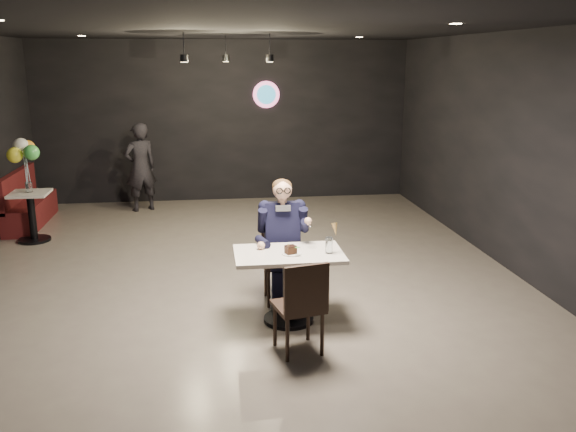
{
  "coord_description": "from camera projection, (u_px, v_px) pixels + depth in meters",
  "views": [
    {
      "loc": [
        -0.32,
        -7.15,
        2.66
      ],
      "look_at": [
        0.53,
        -0.71,
        0.98
      ],
      "focal_mm": 38.0,
      "sensor_mm": 36.0,
      "label": 1
    }
  ],
  "objects": [
    {
      "name": "mint_leaf",
      "position": [
        298.0,
        247.0,
        6.04
      ],
      "size": [
        0.06,
        0.04,
        0.01
      ],
      "primitive_type": "ellipsoid",
      "color": "green",
      "rests_on": "cake_slice"
    },
    {
      "name": "booth_bench",
      "position": [
        29.0,
        198.0,
        9.96
      ],
      "size": [
        0.44,
        1.78,
        0.89
      ],
      "primitive_type": "cube",
      "color": "#46100F",
      "rests_on": "floor"
    },
    {
      "name": "pendant_lights",
      "position": [
        227.0,
        43.0,
        8.76
      ],
      "size": [
        1.4,
        1.2,
        0.36
      ],
      "primitive_type": "cube",
      "color": "black",
      "rests_on": "floor"
    },
    {
      "name": "wafer_cone",
      "position": [
        335.0,
        229.0,
        6.11
      ],
      "size": [
        0.08,
        0.08,
        0.13
      ],
      "primitive_type": "cone",
      "rotation": [
        0.0,
        0.0,
        0.26
      ],
      "color": "tan",
      "rests_on": "sundae_glass"
    },
    {
      "name": "floor",
      "position": [
        238.0,
        279.0,
        7.57
      ],
      "size": [
        9.0,
        9.0,
        0.0
      ],
      "primitive_type": "plane",
      "color": "slate",
      "rests_on": "ground"
    },
    {
      "name": "seated_man",
      "position": [
        282.0,
        240.0,
        6.71
      ],
      "size": [
        0.6,
        0.8,
        1.44
      ],
      "primitive_type": "cube",
      "color": "black",
      "rests_on": "floor"
    },
    {
      "name": "dessert_plate",
      "position": [
        292.0,
        254.0,
        6.12
      ],
      "size": [
        0.2,
        0.2,
        0.01
      ],
      "primitive_type": "cylinder",
      "color": "white",
      "rests_on": "main_table"
    },
    {
      "name": "balloon_vase",
      "position": [
        29.0,
        187.0,
        8.94
      ],
      "size": [
        0.1,
        0.1,
        0.15
      ],
      "primitive_type": "cylinder",
      "color": "silver",
      "rests_on": "side_table"
    },
    {
      "name": "side_table",
      "position": [
        32.0,
        219.0,
        9.07
      ],
      "size": [
        0.54,
        0.54,
        0.68
      ],
      "primitive_type": "cube",
      "color": "white",
      "rests_on": "floor"
    },
    {
      "name": "sundae_glass",
      "position": [
        329.0,
        245.0,
        6.14
      ],
      "size": [
        0.07,
        0.07,
        0.17
      ],
      "primitive_type": "cylinder",
      "color": "silver",
      "rests_on": "main_table"
    },
    {
      "name": "cake_slice",
      "position": [
        291.0,
        250.0,
        6.1
      ],
      "size": [
        0.12,
        0.11,
        0.07
      ],
      "primitive_type": "cube",
      "rotation": [
        0.0,
        0.0,
        0.35
      ],
      "color": "black",
      "rests_on": "dessert_plate"
    },
    {
      "name": "wall_sign",
      "position": [
        266.0,
        95.0,
        11.45
      ],
      "size": [
        0.5,
        0.06,
        0.5
      ],
      "primitive_type": null,
      "color": "pink",
      "rests_on": "floor"
    },
    {
      "name": "main_table",
      "position": [
        289.0,
        287.0,
        6.27
      ],
      "size": [
        1.1,
        0.7,
        0.75
      ],
      "primitive_type": "cube",
      "color": "white",
      "rests_on": "floor"
    },
    {
      "name": "passerby",
      "position": [
        141.0,
        167.0,
        10.82
      ],
      "size": [
        0.68,
        0.59,
        1.57
      ],
      "primitive_type": "imported",
      "rotation": [
        0.0,
        0.0,
        3.6
      ],
      "color": "black",
      "rests_on": "floor"
    },
    {
      "name": "balloon_bunch",
      "position": [
        26.0,
        159.0,
        8.84
      ],
      "size": [
        0.41,
        0.41,
        0.67
      ],
      "primitive_type": "cube",
      "color": "#FEF735",
      "rests_on": "balloon_vase"
    },
    {
      "name": "chair_near",
      "position": [
        298.0,
        305.0,
        5.61
      ],
      "size": [
        0.51,
        0.54,
        0.92
      ],
      "primitive_type": "cube",
      "rotation": [
        0.0,
        0.0,
        0.22
      ],
      "color": "black",
      "rests_on": "floor"
    },
    {
      "name": "chair_far",
      "position": [
        282.0,
        262.0,
        6.78
      ],
      "size": [
        0.42,
        0.46,
        0.92
      ],
      "primitive_type": "cube",
      "color": "black",
      "rests_on": "floor"
    }
  ]
}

